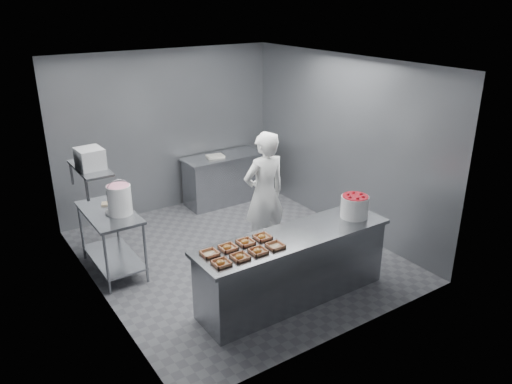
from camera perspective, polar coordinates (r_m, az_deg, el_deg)
floor at (r=7.50m, az=-2.19°, el=-7.22°), size 4.50×4.50×0.00m
ceiling at (r=6.62m, az=-2.54°, el=14.50°), size 4.50×4.50×0.00m
wall_back at (r=8.86m, az=-10.05°, el=6.80°), size 4.00×0.04×2.80m
wall_left at (r=6.20m, az=-18.29°, el=-0.49°), size 0.04×4.50×2.80m
wall_right at (r=8.11m, az=9.83°, el=5.43°), size 0.04×4.50×2.80m
service_counter at (r=6.32m, az=4.28°, el=-8.53°), size 2.60×0.70×0.90m
prep_table at (r=7.14m, az=-16.24°, el=-4.40°), size 0.60×1.20×0.90m
back_counter at (r=9.23m, az=-3.68°, el=1.52°), size 1.50×0.60×0.90m
wall_shelf at (r=6.74m, az=-18.44°, el=2.62°), size 0.35×0.90×0.03m
tray_0 at (r=5.45m, az=-4.01°, el=-8.08°), size 0.19×0.18×0.06m
tray_1 at (r=5.56m, az=-1.85°, el=-7.42°), size 0.19×0.18×0.06m
tray_2 at (r=5.67m, az=0.22°, el=-6.77°), size 0.19×0.18×0.06m
tray_3 at (r=5.80m, az=2.23°, el=-6.15°), size 0.19×0.18×0.04m
tray_4 at (r=5.66m, az=-5.32°, el=-6.99°), size 0.19×0.18×0.04m
tray_5 at (r=5.76m, az=-3.25°, el=-6.35°), size 0.19×0.18×0.06m
tray_6 at (r=5.87m, az=-1.22°, el=-5.75°), size 0.19×0.18×0.06m
tray_7 at (r=5.98m, az=0.72°, el=-5.16°), size 0.19×0.18×0.06m
worker at (r=7.19m, az=0.96°, el=-0.29°), size 0.68×0.45×1.87m
strawberry_tub at (r=6.63m, az=11.20°, el=-1.55°), size 0.36×0.36×0.30m
glaze_bucket at (r=6.81m, az=-15.34°, el=-0.79°), size 0.33×0.32×0.49m
bucket_lid at (r=6.95m, az=-15.66°, el=-2.16°), size 0.32×0.32×0.02m
rag at (r=7.24m, az=-16.64°, el=-1.29°), size 0.19×0.18×0.02m
appliance at (r=6.64m, az=-18.44°, el=3.66°), size 0.32×0.36×0.26m
paper_stack at (r=9.00m, az=-4.68°, el=4.09°), size 0.34×0.27×0.04m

